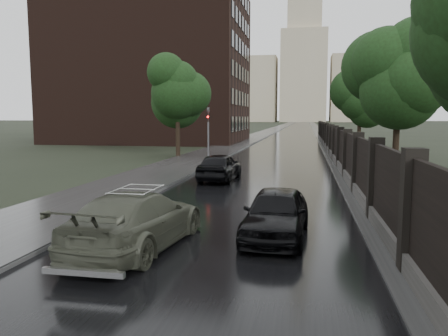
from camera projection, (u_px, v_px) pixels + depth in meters
road at (301, 125)px, 190.83m from camera, size 8.00×420.00×0.02m
sidewalk_left at (287, 124)px, 191.92m from camera, size 4.00×420.00×0.16m
verge_right at (313, 125)px, 189.82m from camera, size 3.00×420.00×0.08m
fence_right at (333, 146)px, 35.64m from camera, size 0.45×75.72×2.70m
tree_left_far at (177, 94)px, 35.49m from camera, size 4.25×4.25×7.39m
tree_right_b at (398, 89)px, 24.88m from camera, size 4.08×4.08×7.01m
tree_right_c at (360, 100)px, 42.45m from camera, size 4.08×4.08×7.01m
traffic_light at (208, 131)px, 30.26m from camera, size 0.16×0.32×4.00m
brick_building at (152, 67)px, 58.24m from camera, size 24.00×18.00×20.00m
stalinist_tower at (304, 65)px, 293.76m from camera, size 92.00×30.00×159.00m
volga_sedan at (137, 220)px, 11.10m from camera, size 2.52×5.27×1.48m
hatchback_left at (220, 167)px, 23.00m from camera, size 1.91×4.40×1.48m
car_right_near at (276, 213)px, 12.05m from camera, size 1.85×4.18×1.40m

